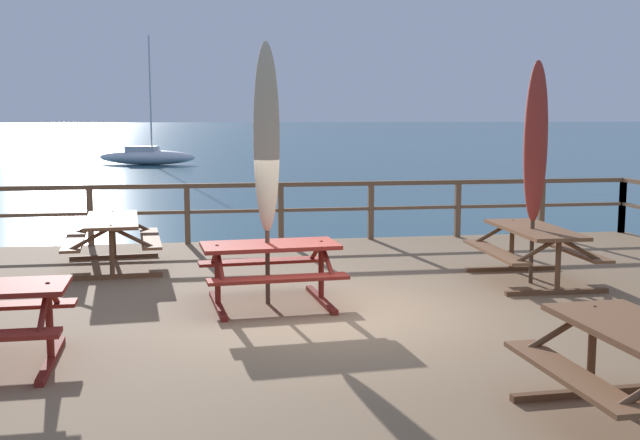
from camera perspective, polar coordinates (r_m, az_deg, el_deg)
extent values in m
plane|color=#2D5B6B|center=(9.52, 0.81, -10.96)|extent=(600.00, 600.00, 0.00)
cube|color=#846647|center=(9.41, 0.81, -8.89)|extent=(13.87, 11.02, 0.72)
cube|color=brown|center=(14.38, -2.88, 2.58)|extent=(13.57, 0.09, 0.08)
cube|color=brown|center=(14.43, -2.87, 0.71)|extent=(13.57, 0.07, 0.06)
cube|color=brown|center=(14.47, -16.34, 0.22)|extent=(0.10, 0.10, 1.05)
cube|color=brown|center=(14.36, -9.61, 0.36)|extent=(0.10, 0.10, 1.05)
cube|color=brown|center=(14.44, -2.87, 0.51)|extent=(0.10, 0.10, 1.05)
cube|color=brown|center=(14.72, 3.71, 0.64)|extent=(0.10, 0.10, 1.05)
cube|color=brown|center=(15.19, 9.96, 0.75)|extent=(0.10, 0.10, 1.05)
cube|color=brown|center=(15.82, 15.78, 0.85)|extent=(0.10, 0.10, 1.05)
cube|color=brown|center=(16.61, 21.10, 0.94)|extent=(0.10, 0.10, 1.05)
cube|color=brown|center=(16.61, 21.10, 0.94)|extent=(0.10, 0.10, 1.05)
cube|color=brown|center=(11.30, 15.28, -0.66)|extent=(0.80, 1.96, 0.05)
cube|color=brown|center=(11.58, 17.78, -2.07)|extent=(0.32, 1.95, 0.04)
cube|color=brown|center=(11.14, 12.58, -2.26)|extent=(0.32, 1.95, 0.04)
cube|color=brown|center=(10.72, 16.82, -5.03)|extent=(1.40, 0.11, 0.06)
cylinder|color=brown|center=(10.65, 16.89, -3.24)|extent=(0.07, 0.07, 0.74)
cylinder|color=brown|center=(10.73, 18.29, -2.02)|extent=(0.63, 0.07, 0.37)
cylinder|color=brown|center=(10.50, 15.55, -2.12)|extent=(0.63, 0.07, 0.37)
cube|color=brown|center=(12.14, 13.69, -3.45)|extent=(1.40, 0.11, 0.06)
cylinder|color=brown|center=(12.08, 13.75, -1.86)|extent=(0.07, 0.07, 0.74)
cylinder|color=brown|center=(12.15, 15.01, -0.80)|extent=(0.63, 0.07, 0.37)
cylinder|color=brown|center=(11.94, 12.53, -0.86)|extent=(0.63, 0.07, 0.37)
cube|color=maroon|center=(9.59, -3.66, -1.86)|extent=(1.70, 0.88, 0.05)
cube|color=maroon|center=(9.10, -3.03, -4.29)|extent=(1.66, 0.41, 0.04)
cube|color=maroon|center=(10.18, -4.19, -3.01)|extent=(1.66, 0.41, 0.04)
cube|color=maroon|center=(9.64, -7.41, -6.16)|extent=(0.19, 1.40, 0.06)
cylinder|color=maroon|center=(9.57, -7.45, -4.18)|extent=(0.07, 0.07, 0.74)
cylinder|color=maroon|center=(9.25, -7.29, -3.20)|extent=(0.10, 0.63, 0.37)
cylinder|color=maroon|center=(9.80, -7.65, -2.59)|extent=(0.10, 0.63, 0.37)
cube|color=maroon|center=(9.86, 0.08, -5.79)|extent=(0.19, 1.40, 0.06)
cylinder|color=maroon|center=(9.78, 0.08, -3.85)|extent=(0.07, 0.07, 0.74)
cylinder|color=maroon|center=(9.47, 0.48, -2.88)|extent=(0.10, 0.63, 0.37)
cylinder|color=maroon|center=(10.01, -0.29, -2.31)|extent=(0.10, 0.63, 0.37)
cube|color=brown|center=(12.28, -14.88, 0.00)|extent=(0.92, 2.07, 0.05)
cube|color=brown|center=(12.32, -12.22, -1.30)|extent=(0.44, 2.03, 0.04)
cube|color=brown|center=(12.35, -17.43, -1.46)|extent=(0.44, 2.03, 0.04)
cube|color=brown|center=(11.58, -14.82, -4.01)|extent=(1.40, 0.19, 0.06)
cylinder|color=brown|center=(11.52, -14.88, -2.36)|extent=(0.07, 0.07, 0.74)
cylinder|color=brown|center=(11.48, -13.52, -1.23)|extent=(0.63, 0.11, 0.37)
cylinder|color=brown|center=(11.49, -16.31, -1.32)|extent=(0.63, 0.11, 0.37)
cube|color=brown|center=(13.21, -14.71, -2.59)|extent=(1.40, 0.19, 0.06)
cylinder|color=brown|center=(13.15, -14.76, -1.13)|extent=(0.07, 0.07, 0.74)
cylinder|color=brown|center=(13.12, -13.57, -0.14)|extent=(0.63, 0.11, 0.37)
cylinder|color=brown|center=(13.13, -16.01, -0.22)|extent=(0.63, 0.11, 0.37)
cube|color=maroon|center=(7.93, -18.93, -9.57)|extent=(0.11, 1.40, 0.06)
cylinder|color=maroon|center=(7.84, -19.04, -7.20)|extent=(0.07, 0.07, 0.74)
cylinder|color=maroon|center=(7.52, -19.42, -6.11)|extent=(0.07, 0.63, 0.37)
cylinder|color=maroon|center=(8.06, -18.82, -5.18)|extent=(0.07, 0.63, 0.37)
cube|color=brown|center=(6.12, 17.70, -10.63)|extent=(0.35, 1.66, 0.04)
cube|color=brown|center=(7.05, 19.00, -11.76)|extent=(1.40, 0.14, 0.06)
cylinder|color=brown|center=(6.95, 19.12, -9.11)|extent=(0.07, 0.07, 0.74)
cylinder|color=brown|center=(7.03, 21.18, -7.14)|extent=(0.63, 0.08, 0.37)
cylinder|color=brown|center=(6.75, 17.14, -7.57)|extent=(0.63, 0.08, 0.37)
cylinder|color=#4C3828|center=(11.13, 15.29, 2.86)|extent=(0.06, 0.06, 2.89)
ellipsoid|color=#A33328|center=(11.10, 15.38, 5.49)|extent=(0.32, 0.32, 2.19)
cylinder|color=maroon|center=(11.10, 15.35, 4.64)|extent=(0.21, 0.21, 0.05)
cone|color=#4C3828|center=(11.11, 15.57, 10.66)|extent=(0.10, 0.10, 0.14)
cylinder|color=#4C3828|center=(9.55, -3.88, 2.76)|extent=(0.06, 0.06, 3.02)
ellipsoid|color=#CCB793|center=(9.52, -3.91, 5.97)|extent=(0.32, 0.32, 2.29)
cylinder|color=#7A6E58|center=(9.53, -3.90, 4.93)|extent=(0.21, 0.21, 0.05)
cone|color=#4C3828|center=(9.55, -3.97, 12.25)|extent=(0.10, 0.10, 0.14)
ellipsoid|color=silver|center=(49.01, -12.43, 4.47)|extent=(6.23, 3.33, 0.90)
cube|color=silver|center=(49.08, -12.78, 5.04)|extent=(2.04, 1.56, 0.36)
cylinder|color=silver|center=(48.85, -12.23, 8.89)|extent=(0.10, 0.10, 7.00)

